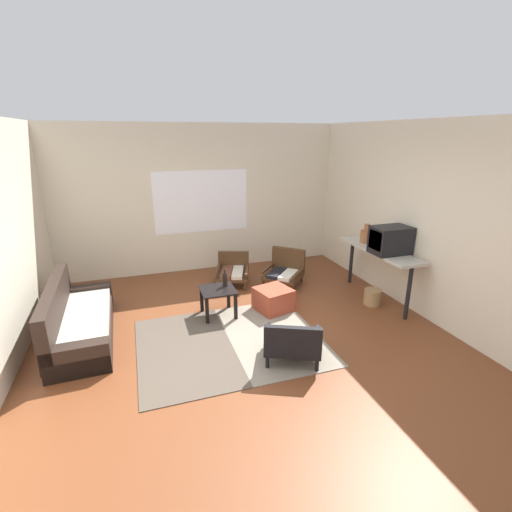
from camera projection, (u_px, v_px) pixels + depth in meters
name	position (u px, v px, depth m)	size (l,w,h in m)	color
ground_plane	(251.00, 348.00, 4.52)	(7.80, 7.80, 0.00)	brown
far_wall_with_window	(201.00, 199.00, 6.85)	(5.60, 0.13, 2.70)	beige
side_wall_right	(424.00, 220.00, 5.17)	(0.12, 6.60, 2.70)	beige
area_rug	(230.00, 342.00, 4.64)	(2.27, 1.86, 0.01)	#4C4238
couch	(77.00, 321.00, 4.69)	(0.74, 1.91, 0.74)	black
coffee_table	(218.00, 295.00, 5.25)	(0.49, 0.49, 0.41)	black
armchair_by_window	(233.00, 270.00, 6.45)	(0.73, 0.79, 0.51)	#472D19
armchair_striped_foreground	(293.00, 342.00, 4.17)	(0.80, 0.75, 0.54)	black
armchair_corner	(285.00, 270.00, 6.42)	(0.84, 0.84, 0.60)	#472D19
ottoman_orange	(273.00, 299.00, 5.45)	(0.47, 0.47, 0.34)	#993D28
console_shelf	(379.00, 254.00, 5.66)	(0.45, 1.57, 0.83)	#B2AD9E
crt_television	(391.00, 240.00, 5.36)	(0.55, 0.37, 0.40)	black
clay_vase	(366.00, 236.00, 5.92)	(0.20, 0.20, 0.30)	#935B38
glass_bottle	(225.00, 279.00, 5.30)	(0.07, 0.07, 0.26)	black
wicker_basket	(372.00, 297.00, 5.65)	(0.25, 0.25, 0.24)	#9E7A4C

